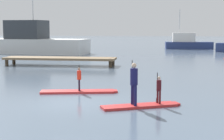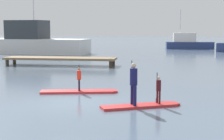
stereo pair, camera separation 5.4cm
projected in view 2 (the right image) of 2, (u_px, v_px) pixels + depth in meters
ground_plane at (74, 103)px, 15.04m from camera, size 240.00×240.00×0.00m
paddleboard_near at (79, 92)px, 17.45m from camera, size 3.81×1.49×0.10m
paddler_child_solo at (79, 78)px, 17.38m from camera, size 0.24×0.39×1.23m
paddleboard_far at (141, 106)px, 14.25m from camera, size 3.20×1.93×0.10m
paddler_adult at (134, 81)px, 14.05m from camera, size 0.40×0.49×1.78m
paddler_child_front at (158, 88)px, 14.40m from camera, size 0.26×0.37×1.25m
fishing_boat_white_large at (35, 41)px, 43.88m from camera, size 12.95×5.69×9.47m
motor_boat_small_navy at (188, 43)px, 53.23m from camera, size 7.10×2.30×5.87m
floating_dock at (60, 59)px, 29.87m from camera, size 9.42×2.05×0.69m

